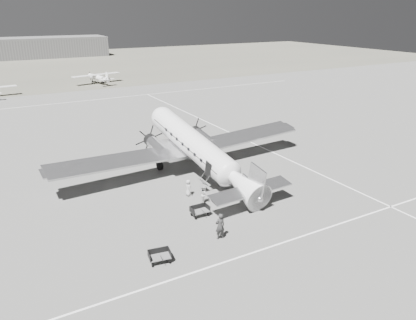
% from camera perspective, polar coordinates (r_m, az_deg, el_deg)
% --- Properties ---
extents(ground, '(260.00, 260.00, 0.00)m').
position_cam_1_polar(ground, '(38.92, -3.64, -2.36)').
color(ground, slate).
rests_on(ground, ground).
extents(taxi_line_near, '(60.00, 0.15, 0.01)m').
position_cam_1_polar(taxi_line_near, '(28.29, 9.07, -11.87)').
color(taxi_line_near, white).
rests_on(taxi_line_near, ground).
extents(taxi_line_right, '(0.15, 80.00, 0.01)m').
position_cam_1_polar(taxi_line_right, '(45.02, 10.24, 0.54)').
color(taxi_line_right, white).
rests_on(taxi_line_right, ground).
extents(taxi_line_horizon, '(90.00, 0.15, 0.01)m').
position_cam_1_polar(taxi_line_horizon, '(75.59, -17.09, 7.96)').
color(taxi_line_horizon, white).
rests_on(taxi_line_horizon, ground).
extents(grass_infield, '(260.00, 90.00, 0.01)m').
position_cam_1_polar(grass_infield, '(129.29, -22.74, 12.08)').
color(grass_infield, '#636053').
rests_on(grass_infield, ground).
extents(hangar_main, '(42.00, 14.00, 6.60)m').
position_cam_1_polar(hangar_main, '(154.29, -22.31, 14.46)').
color(hangar_main, slate).
rests_on(hangar_main, ground).
extents(dc3_airliner, '(28.68, 20.79, 5.25)m').
position_cam_1_polar(dc3_airliner, '(38.31, -1.46, 1.50)').
color(dc3_airliner, silver).
rests_on(dc3_airliner, ground).
extents(light_plane_right, '(12.69, 11.14, 2.28)m').
position_cam_1_polar(light_plane_right, '(92.93, -15.25, 11.00)').
color(light_plane_right, white).
rests_on(light_plane_right, ground).
extents(baggage_cart_near, '(1.49, 1.06, 0.84)m').
position_cam_1_polar(baggage_cart_near, '(31.50, -1.15, -7.19)').
color(baggage_cart_near, '#5D5D5D').
rests_on(baggage_cart_near, ground).
extents(baggage_cart_far, '(1.59, 1.24, 0.82)m').
position_cam_1_polar(baggage_cart_far, '(26.36, -6.83, -13.34)').
color(baggage_cart_far, '#5D5D5D').
rests_on(baggage_cart_far, ground).
extents(ground_crew, '(0.74, 0.52, 1.93)m').
position_cam_1_polar(ground_crew, '(28.35, 1.70, -9.28)').
color(ground_crew, '#303030').
rests_on(ground_crew, ground).
extents(ramp_agent, '(0.75, 0.86, 1.50)m').
position_cam_1_polar(ramp_agent, '(33.45, -0.52, -4.84)').
color(ramp_agent, silver).
rests_on(ramp_agent, ground).
extents(passenger, '(0.50, 0.73, 1.45)m').
position_cam_1_polar(passenger, '(34.74, -2.79, -3.92)').
color(passenger, '#B6B7B4').
rests_on(passenger, ground).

